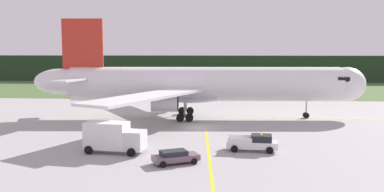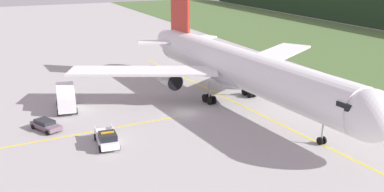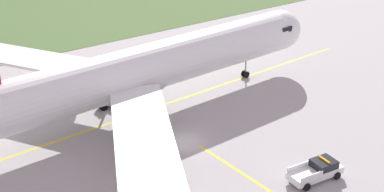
{
  "view_description": "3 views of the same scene",
  "coord_description": "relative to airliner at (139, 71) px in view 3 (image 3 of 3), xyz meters",
  "views": [
    {
      "loc": [
        3.18,
        -56.56,
        10.85
      ],
      "look_at": [
        -1.47,
        7.15,
        3.68
      ],
      "focal_mm": 38.43,
      "sensor_mm": 36.0,
      "label": 1
    },
    {
      "loc": [
        53.96,
        -23.98,
        20.52
      ],
      "look_at": [
        5.79,
        -1.65,
        4.2
      ],
      "focal_mm": 42.37,
      "sensor_mm": 36.0,
      "label": 2
    },
    {
      "loc": [
        -26.78,
        -40.27,
        28.75
      ],
      "look_at": [
        0.95,
        -0.34,
        5.39
      ],
      "focal_mm": 49.33,
      "sensor_mm": 36.0,
      "label": 3
    }
  ],
  "objects": [
    {
      "name": "ground",
      "position": [
        0.15,
        -8.62,
        -5.31
      ],
      "size": [
        320.0,
        320.0,
        0.0
      ],
      "primitive_type": "plane",
      "color": "#A09C9B"
    },
    {
      "name": "grass_verge",
      "position": [
        0.15,
        48.19,
        -5.29
      ],
      "size": [
        320.0,
        48.32,
        0.04
      ],
      "primitive_type": "cube",
      "color": "#476332",
      "rests_on": "ground"
    },
    {
      "name": "taxiway_centerline_main",
      "position": [
        0.65,
        0.04,
        -5.31
      ],
      "size": [
        68.21,
        4.43,
        0.01
      ],
      "primitive_type": "cube",
      "rotation": [
        0.0,
        0.0,
        0.06
      ],
      "color": "yellow",
      "rests_on": "ground"
    },
    {
      "name": "airliner",
      "position": [
        0.0,
        0.0,
        0.0
      ],
      "size": [
        52.98,
        44.94,
        15.77
      ],
      "color": "white",
      "rests_on": "ground"
    },
    {
      "name": "ops_pickup_truck",
      "position": [
        6.88,
        -21.35,
        -4.41
      ],
      "size": [
        5.59,
        2.71,
        1.94
      ],
      "color": "white",
      "rests_on": "ground"
    }
  ]
}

